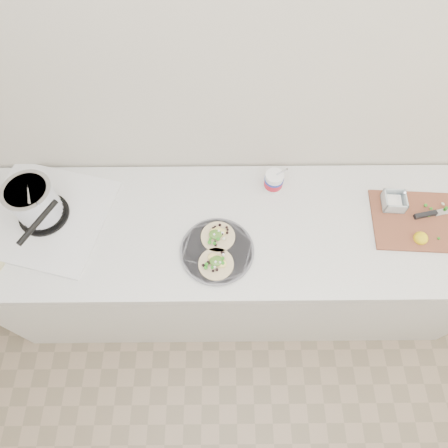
{
  "coord_description": "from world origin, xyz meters",
  "views": [
    {
      "loc": [
        -0.07,
        0.59,
        2.42
      ],
      "look_at": [
        -0.07,
        1.39,
        0.96
      ],
      "focal_mm": 32.0,
      "sensor_mm": 36.0,
      "label": 1
    }
  ],
  "objects_px": {
    "stove": "(38,207)",
    "taco_plate": "(217,250)",
    "tub": "(275,180)",
    "cutboard": "(421,218)"
  },
  "relations": [
    {
      "from": "stove",
      "to": "taco_plate",
      "type": "xyz_separation_m",
      "value": [
        0.75,
        -0.18,
        -0.07
      ]
    },
    {
      "from": "stove",
      "to": "cutboard",
      "type": "relative_size",
      "value": 1.42
    },
    {
      "from": "taco_plate",
      "to": "tub",
      "type": "xyz_separation_m",
      "value": [
        0.26,
        0.32,
        0.05
      ]
    },
    {
      "from": "stove",
      "to": "taco_plate",
      "type": "bearing_deg",
      "value": 1.21
    },
    {
      "from": "tub",
      "to": "cutboard",
      "type": "height_order",
      "value": "tub"
    },
    {
      "from": "stove",
      "to": "tub",
      "type": "height_order",
      "value": "stove"
    },
    {
      "from": "tub",
      "to": "cutboard",
      "type": "distance_m",
      "value": 0.66
    },
    {
      "from": "stove",
      "to": "tub",
      "type": "xyz_separation_m",
      "value": [
        1.01,
        0.14,
        -0.02
      ]
    },
    {
      "from": "taco_plate",
      "to": "cutboard",
      "type": "bearing_deg",
      "value": 9.46
    },
    {
      "from": "tub",
      "to": "cutboard",
      "type": "xyz_separation_m",
      "value": [
        0.63,
        -0.17,
        -0.05
      ]
    }
  ]
}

